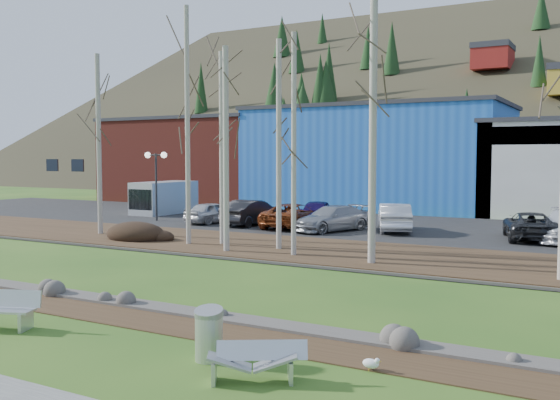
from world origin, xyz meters
The scene contains 30 objects.
ground centered at (0.00, 0.00, 0.00)m, with size 200.00×200.00×0.00m, color #2A5318.
dirt_strip centered at (0.00, 2.10, 0.01)m, with size 80.00×1.80×0.03m, color #382616.
near_bank_rocks centered at (0.00, 3.10, 0.00)m, with size 80.00×0.80×0.50m, color #47423D, non-canonical shape.
river centered at (0.00, 7.20, 0.00)m, with size 80.00×8.00×0.90m, color black, non-canonical shape.
far_bank_rocks centered at (0.00, 11.30, 0.00)m, with size 80.00×0.80×0.46m, color #47423D, non-canonical shape.
far_bank centered at (0.00, 14.50, 0.07)m, with size 80.00×7.00×0.15m, color #382616.
parking_lot centered at (0.00, 25.00, 0.07)m, with size 80.00×14.00×0.14m, color black.
building_brick centered at (-24.00, 39.00, 3.91)m, with size 16.32×12.24×7.80m.
building_blue centered at (-6.00, 39.00, 4.16)m, with size 20.40×12.24×8.30m.
hillside centered at (0.00, 84.00, 17.50)m, with size 160.00×72.00×35.00m, color #2E2A1C, non-canonical shape.
bench_damaged centered at (5.80, -0.34, 0.38)m, with size 1.74×1.34×0.76m.
litter_bin centered at (4.33, 0.23, 0.50)m, with size 0.58×0.58×1.00m, color silver.
seagull centered at (7.52, 1.23, 0.16)m, with size 0.41×0.19×0.29m.
dirt_mound centered at (-9.35, 13.21, 0.47)m, with size 3.22×2.27×0.63m, color black.
birch_0 centered at (-12.54, 14.04, 4.87)m, with size 0.25×0.25×9.44m.
birch_1 centered at (-4.66, 13.97, 4.61)m, with size 0.27×0.27×8.92m.
birch_2 centered at (-6.06, 13.19, 5.65)m, with size 0.23×0.23×11.00m.
birch_3 centered at (-3.25, 12.19, 4.54)m, with size 0.26×0.26×8.77m.
birch_4 centered at (-1.58, 13.85, 4.74)m, with size 0.24×0.24×9.18m.
birch_5 centered at (-0.18, 12.60, 4.71)m, with size 0.21×0.21×9.13m.
birch_6 centered at (3.34, 12.35, 5.53)m, with size 0.29×0.29×10.76m.
street_lamp centered at (-14.29, 20.66, 3.58)m, with size 1.67×0.42×4.37m.
car_0 centered at (-10.34, 21.24, 0.80)m, with size 1.56×3.87×1.32m, color #BCBDBE.
car_1 centered at (-7.66, 21.51, 0.89)m, with size 1.60×4.58×1.51m, color black.
car_2 centered at (-4.85, 21.45, 0.84)m, with size 2.32×5.04×1.40m, color brown.
car_3 centered at (-2.22, 20.98, 0.84)m, with size 1.95×4.80×1.39m, color gray.
car_4 centered at (-4.17, 23.06, 0.89)m, with size 1.77×4.40×1.50m, color #1C0F4D.
car_5 centered at (0.81, 22.56, 0.91)m, with size 1.62×4.66×1.53m, color silver.
car_6 centered at (7.78, 22.48, 0.82)m, with size 2.27×4.92×1.37m, color #27282A.
van_grey centered at (-17.18, 24.74, 1.28)m, with size 2.20×5.23×2.28m.
Camera 1 is at (11.76, -10.15, 4.23)m, focal length 40.00 mm.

